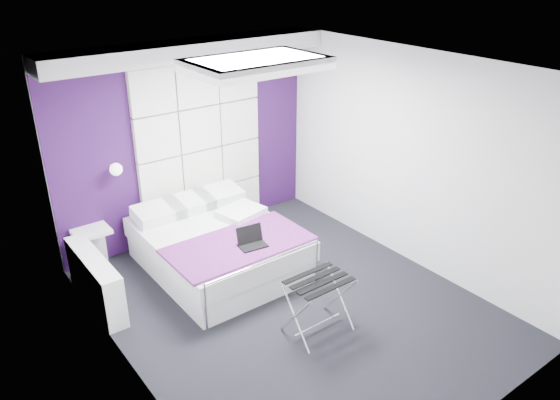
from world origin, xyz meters
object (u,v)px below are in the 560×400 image
Objects in this scene: wall_lamp at (115,168)px; bed at (218,246)px; nightstand at (91,232)px; luggage_rack at (318,305)px; radiator at (95,281)px; laptop at (251,241)px.

bed is (0.82, -0.90, -0.93)m from wall_lamp.
luggage_rack is (1.40, -2.52, -0.21)m from nightstand.
luggage_rack reaches higher than nightstand.
nightstand is (0.24, 0.72, 0.22)m from radiator.
wall_lamp is at bearing 49.90° from radiator.
laptop reaches higher than luggage_rack.
laptop reaches higher than bed.
radiator is 1.74m from laptop.
wall_lamp is 0.08× the size of bed.
laptop is at bearing -58.78° from wall_lamp.
laptop is at bearing -48.09° from nightstand.
bed is 1.51m from nightstand.
radiator is at bearing -108.43° from nightstand.
laptop reaches higher than radiator.
nightstand is 0.68× the size of luggage_rack.
radiator reaches higher than nightstand.
bed is 0.68m from laptop.
laptop is (1.31, -1.46, 0.09)m from nightstand.
wall_lamp is at bearing 132.17° from bed.
nightstand is 1.96m from laptop.
nightstand is at bearing 139.77° from laptop.
wall_lamp is 2.90m from luggage_rack.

